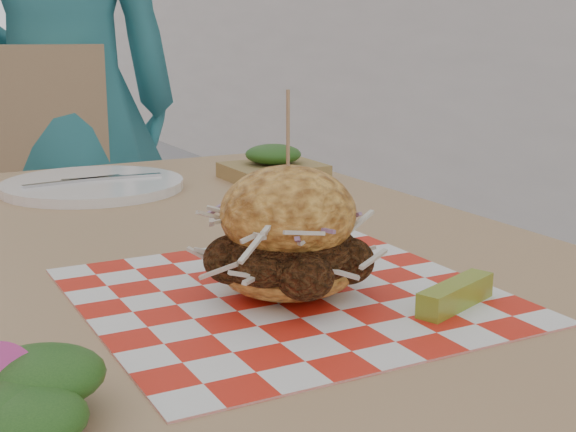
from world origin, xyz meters
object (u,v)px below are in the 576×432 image
Objects in this scene: diner at (63,105)px; patio_chair at (38,229)px; patio_table at (187,320)px; sandwich at (288,239)px.

diner reaches higher than patio_chair.
patio_table is 6.49× the size of sandwich.
sandwich is at bearing 90.00° from diner.
diner is 8.71× the size of sandwich.
patio_chair is at bearing 61.46° from diner.
diner reaches higher than sandwich.
diner is 1.34m from sandwich.
patio_chair is (0.02, 0.98, -0.12)m from patio_table.
diner reaches higher than patio_table.
patio_table is at bearing 99.87° from sandwich.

